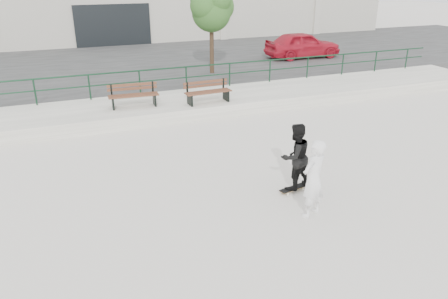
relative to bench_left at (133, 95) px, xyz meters
name	(u,v)px	position (x,y,z in m)	size (l,w,h in m)	color
ground	(293,236)	(1.58, -9.24, -0.92)	(120.00, 120.00, 0.00)	beige
ledge	(173,106)	(1.58, 0.26, -0.67)	(30.00, 3.00, 0.50)	#AFAD9F
parking_strip	(132,66)	(1.58, 8.76, -0.67)	(60.00, 14.00, 0.50)	#303030
railing	(163,75)	(1.58, 1.56, 0.32)	(28.00, 0.06, 1.03)	#143721
bench_left	(133,95)	(0.00, 0.00, 0.00)	(1.89, 0.67, 0.86)	#56331D
bench_right	(208,92)	(2.77, -0.55, -0.01)	(1.85, 0.62, 0.84)	#56331D
tree	(212,7)	(4.81, 4.36, 2.71)	(2.35, 2.09, 4.18)	#413320
red_car	(303,45)	(11.11, 6.19, 0.33)	(1.77, 4.41, 1.50)	red
skateboard	(293,188)	(2.62, -7.42, -0.85)	(0.80, 0.35, 0.09)	black
standing_skater	(295,157)	(2.62, -7.42, 0.04)	(0.85, 0.66, 1.74)	black
seated_skater	(313,179)	(2.40, -8.62, 0.01)	(0.68, 0.45, 1.88)	white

